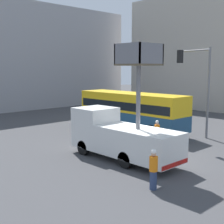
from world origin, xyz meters
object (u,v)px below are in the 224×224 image
at_px(utility_truck, 120,134).
at_px(city_bus, 131,109).
at_px(traffic_light_pole, 199,79).
at_px(road_worker_directing, 157,133).
at_px(road_worker_near_truck, 153,169).

xyz_separation_m(utility_truck, city_bus, (6.56, 5.23, 0.42)).
bearing_deg(city_bus, traffic_light_pole, -151.63).
xyz_separation_m(traffic_light_pole, road_worker_directing, (-3.81, 0.85, -3.67)).
bearing_deg(utility_truck, road_worker_directing, 6.74).
relative_size(traffic_light_pole, road_worker_directing, 3.83).
height_order(road_worker_near_truck, road_worker_directing, road_worker_near_truck).
bearing_deg(road_worker_directing, road_worker_near_truck, 162.04).
bearing_deg(utility_truck, road_worker_near_truck, -117.57).
bearing_deg(road_worker_near_truck, utility_truck, 1.22).
distance_m(utility_truck, city_bus, 8.40).
height_order(traffic_light_pole, road_worker_directing, traffic_light_pole).
distance_m(utility_truck, road_worker_directing, 4.13).
bearing_deg(traffic_light_pole, utility_truck, 177.31).
relative_size(traffic_light_pole, road_worker_near_truck, 3.75).
height_order(city_bus, road_worker_directing, city_bus).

